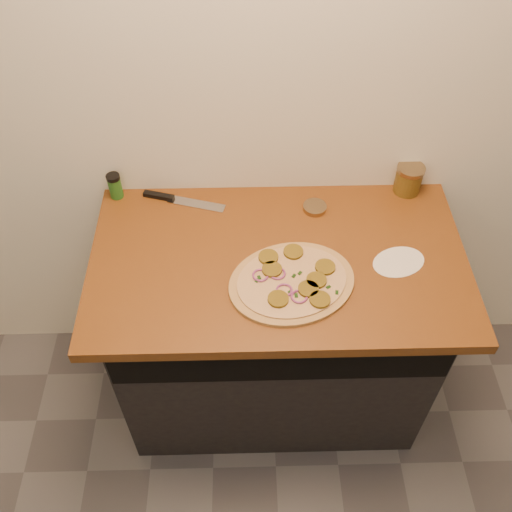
{
  "coord_description": "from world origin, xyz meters",
  "views": [
    {
      "loc": [
        -0.1,
        0.23,
        2.26
      ],
      "look_at": [
        -0.07,
        1.38,
        0.95
      ],
      "focal_mm": 40.0,
      "sensor_mm": 36.0,
      "label": 1
    }
  ],
  "objects_px": {
    "salsa_jar": "(409,179)",
    "pizza": "(292,282)",
    "spice_shaker": "(115,186)",
    "chefs_knife": "(176,200)"
  },
  "relations": [
    {
      "from": "spice_shaker",
      "to": "salsa_jar",
      "type": "bearing_deg",
      "value": 0.32
    },
    {
      "from": "chefs_knife",
      "to": "salsa_jar",
      "type": "distance_m",
      "value": 0.81
    },
    {
      "from": "chefs_knife",
      "to": "salsa_jar",
      "type": "relative_size",
      "value": 2.77
    },
    {
      "from": "salsa_jar",
      "to": "spice_shaker",
      "type": "relative_size",
      "value": 1.12
    },
    {
      "from": "pizza",
      "to": "spice_shaker",
      "type": "bearing_deg",
      "value": 145.28
    },
    {
      "from": "chefs_knife",
      "to": "spice_shaker",
      "type": "xyz_separation_m",
      "value": [
        -0.21,
        0.03,
        0.04
      ]
    },
    {
      "from": "salsa_jar",
      "to": "pizza",
      "type": "bearing_deg",
      "value": -136.3
    },
    {
      "from": "pizza",
      "to": "salsa_jar",
      "type": "height_order",
      "value": "salsa_jar"
    },
    {
      "from": "spice_shaker",
      "to": "pizza",
      "type": "bearing_deg",
      "value": -34.72
    },
    {
      "from": "salsa_jar",
      "to": "spice_shaker",
      "type": "height_order",
      "value": "salsa_jar"
    }
  ]
}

